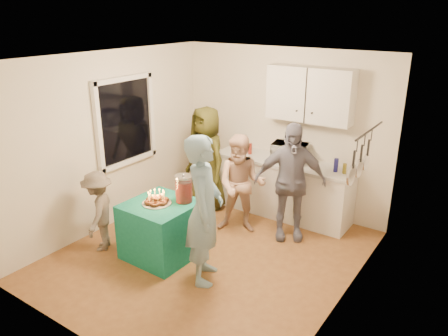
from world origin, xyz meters
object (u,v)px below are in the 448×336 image
Objects in this scene: counter at (282,189)px; woman_back_right at (290,182)px; party_table at (162,230)px; man_birthday at (204,210)px; microwave at (289,153)px; woman_back_left at (206,159)px; child_near_left at (99,211)px; punch_jar at (184,189)px; woman_back_center at (241,184)px.

counter is 0.87m from woman_back_right.
party_table is 0.50× the size of woman_back_right.
man_birthday is at bearing -135.35° from woman_back_right.
woman_back_left reaches higher than microwave.
woman_back_left reaches higher than child_near_left.
woman_back_left is at bearing 133.89° from child_near_left.
microwave reaches higher than child_near_left.
man_birthday is at bearing -88.27° from counter.
microwave is (0.09, 0.00, 0.62)m from counter.
woman_back_right is (0.36, 1.51, -0.06)m from man_birthday.
punch_jar is 0.19× the size of man_birthday.
party_table is at bearing -58.82° from woman_back_left.
man_birthday is (0.06, -2.14, 0.49)m from counter.
woman_back_right is (0.66, 0.23, 0.11)m from woman_back_center.
microwave reaches higher than party_table.
microwave reaches higher than counter.
punch_jar is at bearing -48.37° from woman_back_left.
woman_back_left is (-0.63, 1.33, -0.07)m from punch_jar.
punch_jar is 0.20× the size of woman_back_right.
woman_back_left is 1.96m from child_near_left.
party_table is 1.68m from woman_back_left.
man_birthday reaches higher than child_near_left.
woman_back_center is (0.50, 1.18, 0.36)m from party_table.
microwave is at bearing 71.60° from punch_jar.
counter is 2.59× the size of party_table.
party_table is at bearing 78.60° from child_near_left.
counter is 1.29× the size of woman_back_left.
child_near_left is at bearing -154.59° from woman_back_center.
child_near_left is (-0.40, -1.90, -0.29)m from woman_back_left.
woman_back_center is at bearing 73.69° from punch_jar.
party_table is 0.63m from punch_jar.
microwave is at bearing -29.70° from man_birthday.
counter reaches higher than party_table.
man_birthday is at bearing -29.40° from punch_jar.
counter is 1.29× the size of woman_back_right.
woman_back_left is 1.52× the size of child_near_left.
party_table is 0.50× the size of woman_back_left.
man_birthday is at bearing -100.89° from woman_back_center.
microwave is at bearing 85.82° from woman_back_right.
microwave is at bearing 0.00° from counter.
man_birthday is 2.05m from woman_back_left.
woman_back_center is 0.87× the size of woman_back_right.
woman_back_center reaches higher than child_near_left.
microwave is 0.31× the size of woman_back_right.
punch_jar is (-0.51, -1.82, 0.50)m from counter.
child_near_left reaches higher than party_table.
man_birthday reaches higher than counter.
woman_back_right reaches higher than punch_jar.
punch_jar is at bearing 84.72° from child_near_left.
child_near_left is at bearing 69.62° from man_birthday.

